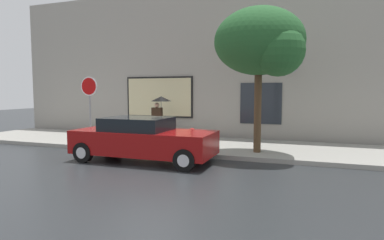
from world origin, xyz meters
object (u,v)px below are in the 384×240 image
(fire_hydrant, at_px, (192,138))
(parked_car, at_px, (143,139))
(street_tree, at_px, (263,43))
(stop_sign, at_px, (89,96))
(pedestrian_with_umbrella, at_px, (160,105))

(fire_hydrant, bearing_deg, parked_car, -112.50)
(parked_car, xyz_separation_m, street_tree, (3.47, 1.92, 3.10))
(street_tree, bearing_deg, stop_sign, -177.93)
(fire_hydrant, xyz_separation_m, pedestrian_with_umbrella, (-2.21, 1.88, 1.10))
(parked_car, xyz_separation_m, stop_sign, (-3.26, 1.68, 1.33))
(parked_car, bearing_deg, fire_hydrant, 67.50)
(pedestrian_with_umbrella, relative_size, stop_sign, 0.70)
(pedestrian_with_umbrella, distance_m, street_tree, 5.68)
(pedestrian_with_umbrella, height_order, stop_sign, stop_sign)
(parked_car, distance_m, fire_hydrant, 2.35)
(parked_car, distance_m, pedestrian_with_umbrella, 4.35)
(parked_car, height_order, stop_sign, stop_sign)
(fire_hydrant, bearing_deg, stop_sign, -173.30)
(parked_car, relative_size, stop_sign, 1.69)
(pedestrian_with_umbrella, xyz_separation_m, stop_sign, (-1.95, -2.37, 0.42))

